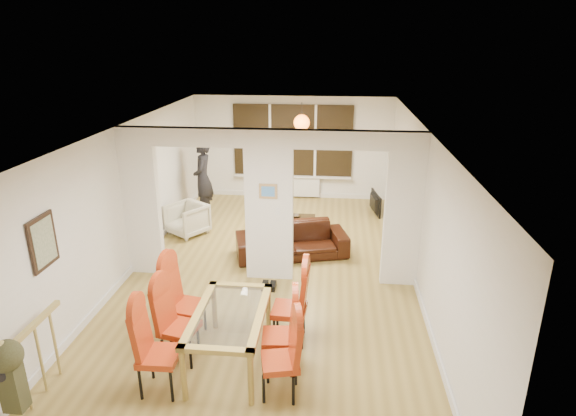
# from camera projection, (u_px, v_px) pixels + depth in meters

# --- Properties ---
(floor) EXTENTS (5.00, 9.00, 0.01)m
(floor) POSITION_uv_depth(u_px,v_px,m) (270.00, 276.00, 8.45)
(floor) COLOR olive
(floor) RESTS_ON ground
(room_walls) EXTENTS (5.00, 9.00, 2.60)m
(room_walls) POSITION_uv_depth(u_px,v_px,m) (269.00, 207.00, 8.01)
(room_walls) COLOR silver
(room_walls) RESTS_ON floor
(divider_wall) EXTENTS (5.00, 0.18, 2.60)m
(divider_wall) POSITION_uv_depth(u_px,v_px,m) (269.00, 207.00, 8.01)
(divider_wall) COLOR white
(divider_wall) RESTS_ON floor
(bay_window_blinds) EXTENTS (3.00, 0.08, 1.80)m
(bay_window_blinds) POSITION_uv_depth(u_px,v_px,m) (293.00, 141.00, 12.11)
(bay_window_blinds) COLOR black
(bay_window_blinds) RESTS_ON room_walls
(radiator) EXTENTS (1.40, 0.08, 0.50)m
(radiator) POSITION_uv_depth(u_px,v_px,m) (292.00, 187.00, 12.47)
(radiator) COLOR white
(radiator) RESTS_ON floor
(pendant_light) EXTENTS (0.36, 0.36, 0.36)m
(pendant_light) POSITION_uv_depth(u_px,v_px,m) (302.00, 123.00, 10.79)
(pendant_light) COLOR orange
(pendant_light) RESTS_ON room_walls
(stair_newel) EXTENTS (0.40, 1.20, 1.10)m
(stair_newel) POSITION_uv_depth(u_px,v_px,m) (37.00, 355.00, 5.48)
(stair_newel) COLOR #A4904B
(stair_newel) RESTS_ON floor
(wall_poster) EXTENTS (0.04, 0.52, 0.67)m
(wall_poster) POSITION_uv_depth(u_px,v_px,m) (43.00, 242.00, 5.89)
(wall_poster) COLOR gray
(wall_poster) RESTS_ON room_walls
(pillar_photo) EXTENTS (0.30, 0.03, 0.25)m
(pillar_photo) POSITION_uv_depth(u_px,v_px,m) (268.00, 191.00, 7.82)
(pillar_photo) COLOR #4C8CD8
(pillar_photo) RESTS_ON divider_wall
(dining_table) EXTENTS (0.88, 1.56, 0.73)m
(dining_table) POSITION_uv_depth(u_px,v_px,m) (230.00, 337.00, 6.12)
(dining_table) COLOR olive
(dining_table) RESTS_ON floor
(dining_chair_la) EXTENTS (0.46, 0.46, 1.12)m
(dining_chair_la) POSITION_uv_depth(u_px,v_px,m) (159.00, 350.00, 5.56)
(dining_chair_la) COLOR #982C0F
(dining_chair_la) RESTS_ON floor
(dining_chair_lb) EXTENTS (0.52, 0.52, 1.09)m
(dining_chair_lb) POSITION_uv_depth(u_px,v_px,m) (179.00, 323.00, 6.11)
(dining_chair_lb) COLOR #982C0F
(dining_chair_lb) RESTS_ON floor
(dining_chair_lc) EXTENTS (0.54, 0.54, 1.15)m
(dining_chair_lc) POSITION_uv_depth(u_px,v_px,m) (186.00, 301.00, 6.55)
(dining_chair_lc) COLOR #982C0F
(dining_chair_lc) RESTS_ON floor
(dining_chair_ra) EXTENTS (0.50, 0.50, 1.05)m
(dining_chair_ra) POSITION_uv_depth(u_px,v_px,m) (280.00, 356.00, 5.50)
(dining_chair_ra) COLOR #982C0F
(dining_chair_ra) RESTS_ON floor
(dining_chair_rb) EXTENTS (0.45, 0.45, 1.05)m
(dining_chair_rb) POSITION_uv_depth(u_px,v_px,m) (279.00, 332.00, 5.96)
(dining_chair_rb) COLOR #982C0F
(dining_chair_rb) RESTS_ON floor
(dining_chair_rc) EXTENTS (0.48, 0.48, 1.14)m
(dining_chair_rc) POSITION_uv_depth(u_px,v_px,m) (289.00, 304.00, 6.49)
(dining_chair_rc) COLOR #982C0F
(dining_chair_rc) RESTS_ON floor
(sofa) EXTENTS (2.23, 1.34, 0.61)m
(sofa) POSITION_uv_depth(u_px,v_px,m) (292.00, 240.00, 9.17)
(sofa) COLOR black
(sofa) RESTS_ON floor
(armchair) EXTENTS (1.01, 1.01, 0.67)m
(armchair) POSITION_uv_depth(u_px,v_px,m) (187.00, 219.00, 10.16)
(armchair) COLOR #BDB9A0
(armchair) RESTS_ON floor
(person) EXTENTS (0.71, 0.52, 1.80)m
(person) POSITION_uv_depth(u_px,v_px,m) (203.00, 178.00, 11.04)
(person) COLOR black
(person) RESTS_ON floor
(television) EXTENTS (0.86, 0.25, 0.49)m
(television) POSITION_uv_depth(u_px,v_px,m) (372.00, 203.00, 11.41)
(television) COLOR black
(television) RESTS_ON floor
(coffee_table) EXTENTS (1.04, 0.64, 0.22)m
(coffee_table) POSITION_uv_depth(u_px,v_px,m) (293.00, 222.00, 10.62)
(coffee_table) COLOR black
(coffee_table) RESTS_ON floor
(bottle) EXTENTS (0.08, 0.08, 0.30)m
(bottle) POSITION_uv_depth(u_px,v_px,m) (290.00, 210.00, 10.55)
(bottle) COLOR #143F19
(bottle) RESTS_ON coffee_table
(bowl) EXTENTS (0.20, 0.20, 0.05)m
(bowl) POSITION_uv_depth(u_px,v_px,m) (296.00, 216.00, 10.57)
(bowl) COLOR black
(bowl) RESTS_ON coffee_table
(shoes) EXTENTS (0.23, 0.25, 0.10)m
(shoes) POSITION_uv_depth(u_px,v_px,m) (269.00, 286.00, 8.02)
(shoes) COLOR black
(shoes) RESTS_ON floor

